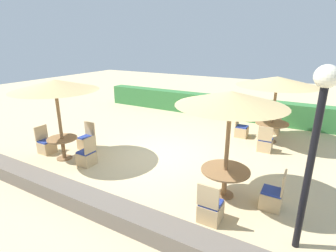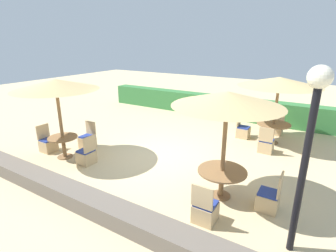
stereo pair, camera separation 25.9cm
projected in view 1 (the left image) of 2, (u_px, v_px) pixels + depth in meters
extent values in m
plane|color=#D1BA8C|center=(159.00, 157.00, 8.65)|extent=(40.00, 40.00, 0.00)
cube|color=#387A3D|center=(218.00, 106.00, 13.19)|extent=(13.00, 0.70, 1.04)
cube|color=#6B6056|center=(85.00, 200.00, 5.95)|extent=(10.00, 0.56, 0.38)
cylinder|color=black|center=(308.00, 174.00, 4.43)|extent=(0.12, 0.12, 3.00)
sphere|color=silver|center=(327.00, 76.00, 3.92)|extent=(0.36, 0.36, 0.36)
cylinder|color=olive|center=(227.00, 148.00, 6.11)|extent=(0.10, 0.10, 2.53)
cone|color=tan|center=(231.00, 98.00, 5.75)|extent=(2.48, 2.48, 0.32)
cylinder|color=olive|center=(224.00, 194.00, 6.50)|extent=(0.48, 0.48, 0.03)
cylinder|color=olive|center=(224.00, 183.00, 6.40)|extent=(0.12, 0.12, 0.66)
cylinder|color=olive|center=(225.00, 170.00, 6.29)|extent=(1.17, 1.17, 0.04)
cube|color=tan|center=(271.00, 200.00, 5.96)|extent=(0.46, 0.46, 0.40)
cube|color=#233893|center=(272.00, 191.00, 5.89)|extent=(0.42, 0.42, 0.05)
cube|color=tan|center=(284.00, 183.00, 5.71)|extent=(0.04, 0.46, 0.48)
cube|color=tan|center=(210.00, 212.00, 5.54)|extent=(0.46, 0.46, 0.40)
cube|color=#233893|center=(211.00, 203.00, 5.47)|extent=(0.42, 0.42, 0.05)
cube|color=tan|center=(208.00, 197.00, 5.22)|extent=(0.46, 0.04, 0.48)
cylinder|color=olive|center=(60.00, 122.00, 8.14)|extent=(0.10, 0.10, 2.48)
cone|color=tan|center=(55.00, 85.00, 7.78)|extent=(2.56, 2.56, 0.32)
cylinder|color=olive|center=(65.00, 158.00, 8.52)|extent=(0.48, 0.48, 0.03)
cylinder|color=olive|center=(63.00, 149.00, 8.42)|extent=(0.12, 0.12, 0.67)
cylinder|color=olive|center=(62.00, 139.00, 8.31)|extent=(0.92, 0.92, 0.04)
cube|color=tan|center=(87.00, 158.00, 8.05)|extent=(0.46, 0.46, 0.40)
cube|color=#233893|center=(86.00, 152.00, 7.98)|extent=(0.42, 0.42, 0.05)
cube|color=tan|center=(90.00, 145.00, 7.80)|extent=(0.04, 0.46, 0.48)
cube|color=tan|center=(87.00, 143.00, 9.24)|extent=(0.46, 0.46, 0.40)
cube|color=#233893|center=(86.00, 137.00, 9.17)|extent=(0.42, 0.42, 0.05)
cube|color=tan|center=(90.00, 129.00, 9.26)|extent=(0.46, 0.04, 0.48)
cube|color=tan|center=(47.00, 147.00, 8.90)|extent=(0.46, 0.46, 0.40)
cube|color=#233893|center=(46.00, 141.00, 8.83)|extent=(0.42, 0.42, 0.05)
cube|color=tan|center=(41.00, 133.00, 8.85)|extent=(0.04, 0.46, 0.48)
cylinder|color=olive|center=(273.00, 111.00, 9.59)|extent=(0.10, 0.10, 2.37)
cone|color=tan|center=(277.00, 81.00, 9.24)|extent=(2.84, 2.84, 0.32)
cylinder|color=olive|center=(270.00, 141.00, 9.95)|extent=(0.48, 0.48, 0.03)
cylinder|color=olive|center=(271.00, 133.00, 9.84)|extent=(0.12, 0.12, 0.72)
cylinder|color=olive|center=(272.00, 123.00, 9.73)|extent=(1.19, 1.19, 0.04)
cube|color=tan|center=(265.00, 145.00, 9.07)|extent=(0.46, 0.46, 0.40)
cube|color=#233893|center=(266.00, 139.00, 9.00)|extent=(0.42, 0.42, 0.05)
cube|color=tan|center=(265.00, 134.00, 8.74)|extent=(0.46, 0.04, 0.48)
cube|color=tan|center=(241.00, 132.00, 10.40)|extent=(0.46, 0.46, 0.40)
cube|color=#233893|center=(242.00, 126.00, 10.33)|extent=(0.42, 0.42, 0.05)
cube|color=tan|center=(237.00, 119.00, 10.35)|extent=(0.04, 0.46, 0.48)
cube|color=tan|center=(274.00, 129.00, 10.80)|extent=(0.46, 0.46, 0.40)
cube|color=#233893|center=(274.00, 123.00, 10.73)|extent=(0.42, 0.42, 0.05)
cube|color=tan|center=(276.00, 116.00, 10.82)|extent=(0.46, 0.04, 0.48)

